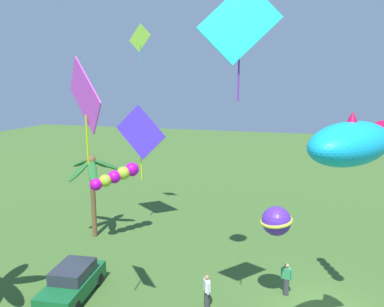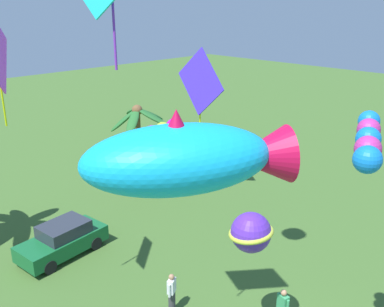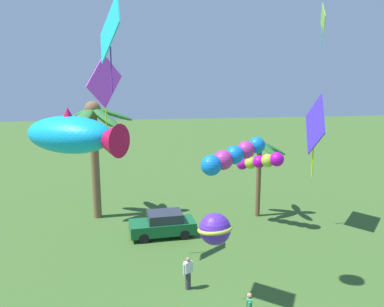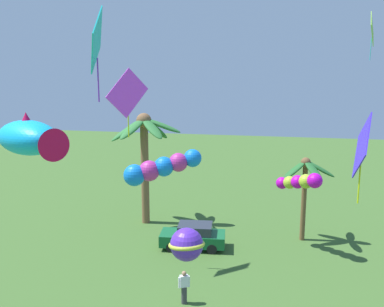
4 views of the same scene
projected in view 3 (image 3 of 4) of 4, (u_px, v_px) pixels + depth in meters
palm_tree_0 at (260, 156)px, 28.99m from camera, size 3.37×3.60×5.37m
palm_tree_1 at (93, 129)px, 28.37m from camera, size 4.90×5.08×7.83m
parked_car_0 at (163, 224)px, 26.42m from camera, size 4.06×2.11×1.51m
spectator_1 at (188, 273)px, 20.45m from camera, size 0.50×0.38×1.59m
kite_diamond_0 at (323, 20)px, 25.21m from camera, size 0.49×1.72×2.47m
kite_fish_1 at (74, 135)px, 13.49m from camera, size 3.67×3.12×1.47m
kite_diamond_2 at (315, 125)px, 26.68m from camera, size 0.92×3.72×5.13m
kite_tube_3 at (261, 161)px, 27.03m from camera, size 2.56×2.31×1.41m
kite_ball_4 at (215, 229)px, 17.06m from camera, size 1.91×1.91×1.26m
kite_diamond_5 at (110, 30)px, 16.08m from camera, size 0.90×2.50×3.62m
kite_diamond_7 at (105, 82)px, 21.32m from camera, size 1.58×2.09×3.58m
kite_tube_8 at (232, 156)px, 13.18m from camera, size 2.11×1.28×0.99m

